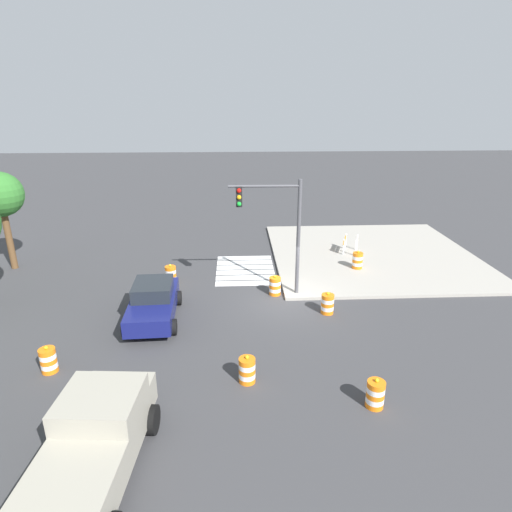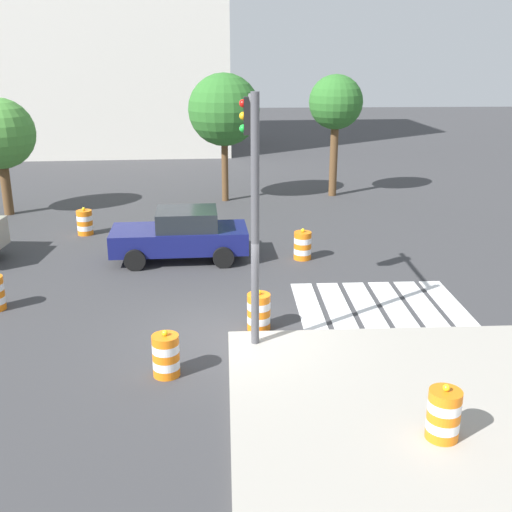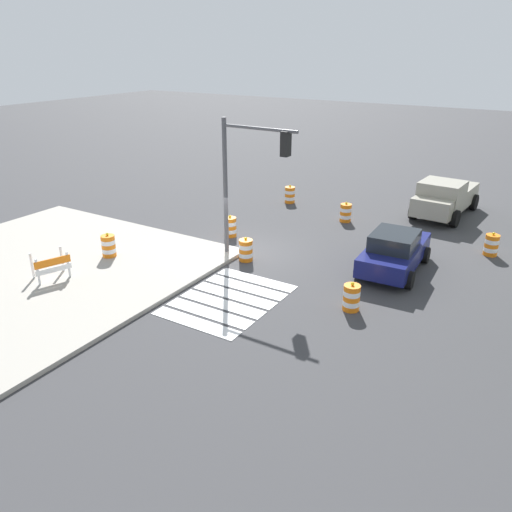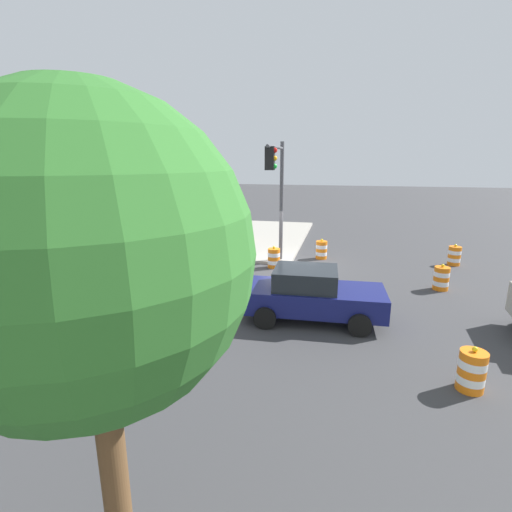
% 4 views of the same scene
% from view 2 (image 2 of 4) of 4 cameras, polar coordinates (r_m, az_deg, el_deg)
% --- Properties ---
extents(ground_plane, '(120.00, 120.00, 0.00)m').
position_cam_2_polar(ground_plane, '(14.86, -2.53, -7.41)').
color(ground_plane, '#38383A').
extents(crosswalk_stripes, '(4.35, 3.20, 0.02)m').
position_cam_2_polar(crosswalk_stripes, '(16.99, 11.07, -4.31)').
color(crosswalk_stripes, silver).
rests_on(crosswalk_stripes, ground).
extents(sports_car, '(4.38, 2.28, 1.63)m').
position_cam_2_polar(sports_car, '(20.12, -6.81, 1.94)').
color(sports_car, navy).
rests_on(sports_car, ground).
extents(traffic_barrel_near_corner, '(0.56, 0.56, 1.02)m').
position_cam_2_polar(traffic_barrel_near_corner, '(13.19, -8.19, -8.93)').
color(traffic_barrel_near_corner, orange).
rests_on(traffic_barrel_near_corner, ground).
extents(traffic_barrel_crosswalk_end, '(0.56, 0.56, 1.02)m').
position_cam_2_polar(traffic_barrel_crosswalk_end, '(23.62, -15.31, 2.97)').
color(traffic_barrel_crosswalk_end, orange).
rests_on(traffic_barrel_crosswalk_end, ground).
extents(traffic_barrel_median_near, '(0.56, 0.56, 1.02)m').
position_cam_2_polar(traffic_barrel_median_near, '(15.09, 0.25, -5.09)').
color(traffic_barrel_median_near, orange).
rests_on(traffic_barrel_median_near, ground).
extents(traffic_barrel_far_curb, '(0.56, 0.56, 1.02)m').
position_cam_2_polar(traffic_barrel_far_curb, '(20.15, 4.26, 0.97)').
color(traffic_barrel_far_curb, orange).
rests_on(traffic_barrel_far_curb, ground).
extents(traffic_barrel_on_sidewalk, '(0.56, 0.56, 1.02)m').
position_cam_2_polar(traffic_barrel_on_sidewalk, '(11.33, 16.70, -13.63)').
color(traffic_barrel_on_sidewalk, orange).
rests_on(traffic_barrel_on_sidewalk, sidewalk_corner).
extents(traffic_light_pole, '(0.47, 3.29, 5.50)m').
position_cam_2_polar(traffic_light_pole, '(14.17, -0.31, 8.00)').
color(traffic_light_pole, '#4C4C51').
rests_on(traffic_light_pole, sidewalk_corner).
extents(street_tree_streetside_near, '(2.39, 2.39, 5.41)m').
position_cam_2_polar(street_tree_streetside_near, '(28.70, 7.27, 13.58)').
color(street_tree_streetside_near, brown).
rests_on(street_tree_streetside_near, ground).
extents(street_tree_streetside_mid, '(3.07, 3.07, 5.51)m').
position_cam_2_polar(street_tree_streetside_mid, '(27.51, -2.92, 13.11)').
color(street_tree_streetside_mid, brown).
rests_on(street_tree_streetside_mid, ground).
extents(office_building_far, '(14.40, 10.56, 18.43)m').
position_cam_2_polar(office_building_far, '(44.01, -12.63, 21.54)').
color(office_building_far, beige).
rests_on(office_building_far, ground).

